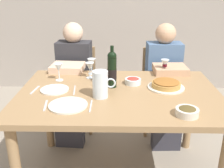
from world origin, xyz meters
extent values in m
cube|color=#9E7A51|center=(0.00, 0.00, 0.74)|extent=(1.50, 1.00, 0.04)
cylinder|color=#9E7A51|center=(-0.67, 0.42, 0.36)|extent=(0.07, 0.07, 0.72)
cylinder|color=#9E7A51|center=(0.67, 0.42, 0.36)|extent=(0.07, 0.07, 0.72)
cylinder|color=black|center=(-0.05, 0.10, 0.88)|extent=(0.07, 0.07, 0.23)
sphere|color=black|center=(-0.05, 0.10, 1.01)|extent=(0.07, 0.07, 0.07)
cylinder|color=black|center=(-0.05, 0.10, 1.05)|extent=(0.03, 0.03, 0.07)
cylinder|color=black|center=(-0.05, 0.10, 0.87)|extent=(0.07, 0.07, 0.08)
cylinder|color=silver|center=(-0.13, -0.09, 0.86)|extent=(0.11, 0.11, 0.19)
cylinder|color=silver|center=(-0.13, -0.09, 0.82)|extent=(0.10, 0.10, 0.12)
torus|color=silver|center=(-0.06, -0.09, 0.87)|extent=(0.07, 0.01, 0.07)
cylinder|color=silver|center=(0.36, 0.09, 0.77)|extent=(0.28, 0.28, 0.01)
cylinder|color=#C18E47|center=(0.36, 0.09, 0.79)|extent=(0.22, 0.22, 0.03)
ellipsoid|color=#9E6028|center=(0.36, 0.09, 0.81)|extent=(0.20, 0.20, 0.02)
cylinder|color=silver|center=(0.11, 0.17, 0.78)|extent=(0.13, 0.13, 0.04)
ellipsoid|color=#B2382D|center=(0.11, 0.17, 0.80)|extent=(0.11, 0.11, 0.03)
cylinder|color=silver|center=(0.41, -0.36, 0.78)|extent=(0.14, 0.14, 0.05)
ellipsoid|color=brown|center=(0.41, -0.36, 0.80)|extent=(0.12, 0.12, 0.03)
cylinder|color=silver|center=(-0.25, 0.31, 0.76)|extent=(0.06, 0.06, 0.00)
cylinder|color=silver|center=(-0.25, 0.31, 0.80)|extent=(0.01, 0.01, 0.07)
cone|color=silver|center=(-0.25, 0.31, 0.86)|extent=(0.07, 0.07, 0.07)
cylinder|color=silver|center=(-0.24, 0.41, 0.76)|extent=(0.06, 0.06, 0.00)
cylinder|color=silver|center=(-0.24, 0.41, 0.80)|extent=(0.01, 0.01, 0.07)
cone|color=silver|center=(-0.24, 0.41, 0.87)|extent=(0.07, 0.07, 0.07)
cylinder|color=silver|center=(0.40, 0.40, 0.76)|extent=(0.06, 0.06, 0.00)
cylinder|color=silver|center=(0.40, 0.40, 0.80)|extent=(0.01, 0.01, 0.07)
cone|color=silver|center=(0.40, 0.40, 0.86)|extent=(0.07, 0.07, 0.07)
cylinder|color=#470A14|center=(0.40, 0.40, 0.85)|extent=(0.04, 0.04, 0.02)
cylinder|color=silver|center=(-0.49, 0.24, 0.76)|extent=(0.06, 0.06, 0.00)
cylinder|color=silver|center=(-0.49, 0.24, 0.80)|extent=(0.01, 0.01, 0.08)
cone|color=silver|center=(-0.49, 0.24, 0.87)|extent=(0.07, 0.07, 0.06)
cylinder|color=white|center=(-0.49, 0.02, 0.77)|extent=(0.21, 0.21, 0.01)
cylinder|color=silver|center=(-0.34, -0.24, 0.77)|extent=(0.26, 0.26, 0.01)
cube|color=silver|center=(-0.64, 0.02, 0.76)|extent=(0.03, 0.16, 0.00)
cube|color=silver|center=(-0.34, 0.02, 0.76)|extent=(0.03, 0.18, 0.00)
cube|color=silver|center=(-0.19, -0.24, 0.76)|extent=(0.01, 0.18, 0.00)
cube|color=silver|center=(-0.49, -0.24, 0.76)|extent=(0.03, 0.16, 0.00)
cube|color=#9E7A51|center=(-0.45, 0.81, 0.46)|extent=(0.43, 0.43, 0.02)
cube|color=#9E7A51|center=(-0.44, 1.00, 0.67)|extent=(0.36, 0.06, 0.40)
cylinder|color=#9E7A51|center=(-0.63, 0.66, 0.23)|extent=(0.04, 0.04, 0.45)
cylinder|color=#9E7A51|center=(-0.29, 0.63, 0.23)|extent=(0.04, 0.04, 0.45)
cylinder|color=#9E7A51|center=(-0.61, 1.00, 0.23)|extent=(0.04, 0.04, 0.45)
cylinder|color=#9E7A51|center=(-0.27, 0.97, 0.23)|extent=(0.04, 0.04, 0.45)
cube|color=#2D2D33|center=(-0.45, 0.77, 0.72)|extent=(0.35, 0.22, 0.50)
sphere|color=beige|center=(-0.45, 0.77, 1.06)|extent=(0.20, 0.20, 0.20)
cube|color=#33333D|center=(-0.46, 0.58, 0.47)|extent=(0.33, 0.40, 0.14)
cube|color=#33333D|center=(-0.47, 0.43, 0.20)|extent=(0.28, 0.14, 0.40)
cube|color=beige|center=(-0.47, 0.49, 0.79)|extent=(0.31, 0.26, 0.06)
cube|color=#9E7A51|center=(0.45, 0.78, 0.46)|extent=(0.42, 0.42, 0.02)
cube|color=#9E7A51|center=(0.44, 0.97, 0.67)|extent=(0.36, 0.04, 0.40)
cylinder|color=#9E7A51|center=(0.29, 0.60, 0.23)|extent=(0.04, 0.04, 0.45)
cylinder|color=#9E7A51|center=(0.63, 0.62, 0.23)|extent=(0.04, 0.04, 0.45)
cylinder|color=#9E7A51|center=(0.27, 0.94, 0.23)|extent=(0.04, 0.04, 0.45)
cylinder|color=#9E7A51|center=(0.61, 0.96, 0.23)|extent=(0.04, 0.04, 0.45)
cube|color=#4C6B93|center=(0.45, 0.74, 0.72)|extent=(0.35, 0.21, 0.50)
sphere|color=tan|center=(0.45, 0.74, 1.06)|extent=(0.20, 0.20, 0.20)
cube|color=#33333D|center=(0.46, 0.55, 0.47)|extent=(0.32, 0.39, 0.14)
cube|color=#33333D|center=(0.46, 0.40, 0.20)|extent=(0.28, 0.13, 0.40)
cube|color=tan|center=(0.46, 0.46, 0.79)|extent=(0.30, 0.25, 0.06)
camera|label=1|loc=(-0.02, -1.80, 1.53)|focal=42.27mm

